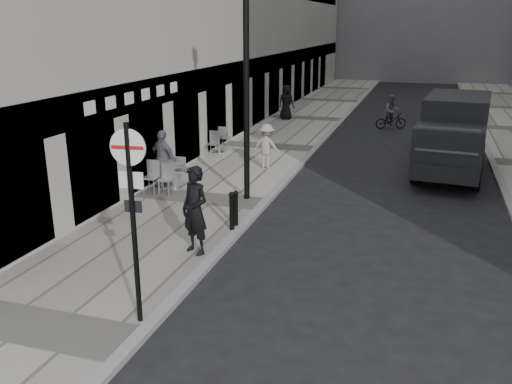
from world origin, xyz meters
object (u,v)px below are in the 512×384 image
Objects in this scene: walking_man at (195,210)px; cyclist at (391,116)px; sign_post at (132,199)px; lamppost at (246,74)px; panel_van at (454,131)px.

cyclist is at bearing 104.67° from walking_man.
lamppost reaches higher than sign_post.
lamppost is at bearing 116.86° from walking_man.
panel_van is 3.42× the size of cyclist.
panel_van is (5.59, 12.71, -0.88)m from sign_post.
lamppost reaches higher than cyclist.
cyclist is (2.91, 20.88, -1.73)m from sign_post.
panel_van is (5.99, 5.41, -2.30)m from lamppost.
cyclist is at bearing 114.15° from panel_van.
lamppost is at bearing -128.68° from cyclist.
panel_van is 8.64m from cyclist.
walking_man is 1.18× the size of cyclist.
walking_man is at bearing 89.10° from sign_post.
cyclist is at bearing 76.68° from sign_post.
lamppost is at bearing -131.93° from panel_van.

